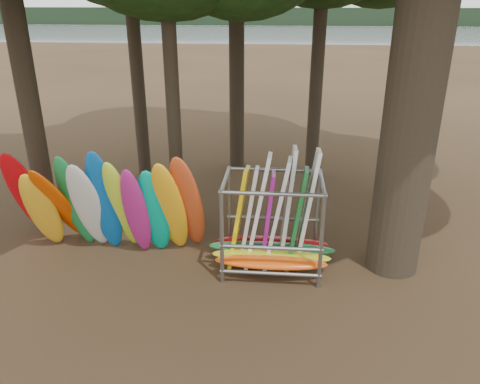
{
  "coord_description": "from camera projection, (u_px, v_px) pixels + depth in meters",
  "views": [
    {
      "loc": [
        1.62,
        -9.53,
        5.99
      ],
      "look_at": [
        0.61,
        1.5,
        1.4
      ],
      "focal_mm": 35.0,
      "sensor_mm": 36.0,
      "label": 1
    }
  ],
  "objects": [
    {
      "name": "ground",
      "position": [
        209.0,
        269.0,
        11.2
      ],
      "size": [
        120.0,
        120.0,
        0.0
      ],
      "primitive_type": "plane",
      "color": "#47331E",
      "rests_on": "ground"
    },
    {
      "name": "lake",
      "position": [
        273.0,
        44.0,
        66.39
      ],
      "size": [
        160.0,
        160.0,
        0.0
      ],
      "primitive_type": "plane",
      "color": "gray",
      "rests_on": "ground"
    },
    {
      "name": "far_shore",
      "position": [
        278.0,
        17.0,
        111.63
      ],
      "size": [
        160.0,
        4.0,
        4.0
      ],
      "primitive_type": "cube",
      "color": "black",
      "rests_on": "ground"
    },
    {
      "name": "kayak_row",
      "position": [
        106.0,
        206.0,
        11.39
      ],
      "size": [
        4.95,
        2.01,
        2.99
      ],
      "color": "red",
      "rests_on": "ground"
    },
    {
      "name": "storage_rack",
      "position": [
        272.0,
        228.0,
        10.88
      ],
      "size": [
        3.07,
        1.5,
        2.92
      ],
      "color": "gray",
      "rests_on": "ground"
    }
  ]
}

